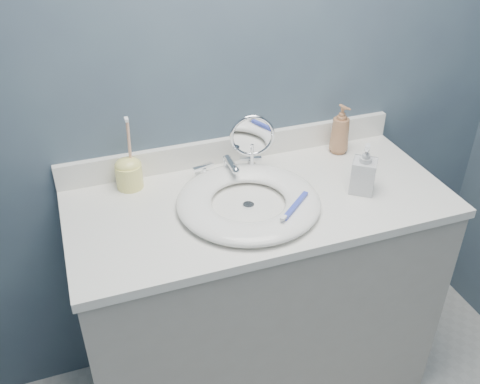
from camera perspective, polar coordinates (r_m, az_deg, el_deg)
name	(u,v)px	position (r m, az deg, el deg)	size (l,w,h in m)	color
back_wall	(231,73)	(1.79, -0.93, 12.56)	(2.20, 0.02, 2.40)	#3F4D5E
vanity_cabinet	(257,301)	(2.00, 1.86, -11.55)	(1.20, 0.55, 0.85)	#AAA59C
countertop	(260,202)	(1.72, 2.12, -1.09)	(1.22, 0.57, 0.03)	white
backsplash	(233,149)	(1.90, -0.73, 4.65)	(1.22, 0.02, 0.09)	white
basin	(248,201)	(1.66, 0.91, -1.00)	(0.45, 0.45, 0.04)	white
drain	(248,205)	(1.67, 0.90, -1.43)	(0.04, 0.04, 0.01)	silver
faucet	(228,168)	(1.81, -1.24, 2.54)	(0.25, 0.13, 0.07)	silver
makeup_mirror	(252,143)	(1.77, 1.31, 5.28)	(0.15, 0.09, 0.22)	silver
soap_bottle_amber	(340,129)	(1.96, 10.67, 6.61)	(0.07, 0.07, 0.18)	#9F6B48
soap_bottle_clear	(364,169)	(1.75, 13.12, 2.45)	(0.08, 0.08, 0.17)	silver
toothbrush_holder	(129,172)	(1.77, -11.78, 2.12)	(0.09, 0.09, 0.25)	#FEF37F
toothbrush_lying	(295,207)	(1.60, 5.84, -1.56)	(0.14, 0.12, 0.02)	#3646C0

